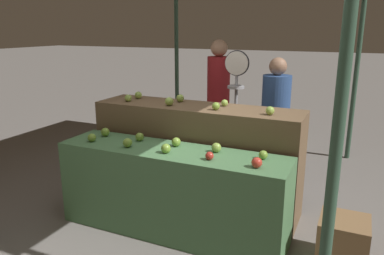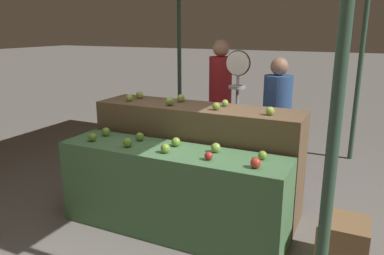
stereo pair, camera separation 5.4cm
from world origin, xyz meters
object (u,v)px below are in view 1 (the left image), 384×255
Objects in this scene: person_vendor_at_scale at (275,114)px; person_customer_left at (218,92)px; produce_scale at (236,89)px; wooden_crate_side at (343,241)px.

person_customer_left is (-0.92, 0.46, 0.13)m from person_vendor_at_scale.
produce_scale is 1.05× the size of person_vendor_at_scale.
produce_scale is at bearing 139.69° from wooden_crate_side.
wooden_crate_side is at bearing -40.31° from produce_scale.
wooden_crate_side is at bearing 94.55° from person_vendor_at_scale.
produce_scale is at bearing 146.87° from person_customer_left.
person_vendor_at_scale is 0.90× the size of person_customer_left.
person_customer_left is at bearing 134.70° from wooden_crate_side.
produce_scale is at bearing 1.29° from person_vendor_at_scale.
person_customer_left reaches higher than person_vendor_at_scale.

